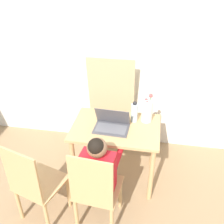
# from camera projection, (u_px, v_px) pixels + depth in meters

# --- Properties ---
(wall_back) EXTENTS (6.40, 0.05, 2.50)m
(wall_back) POSITION_uv_depth(u_px,v_px,m) (113.00, 52.00, 3.10)
(wall_back) COLOR white
(wall_back) RESTS_ON ground_plane
(dining_table) EXTENTS (0.92, 0.63, 0.72)m
(dining_table) POSITION_uv_depth(u_px,v_px,m) (116.00, 135.00, 2.80)
(dining_table) COLOR tan
(dining_table) RESTS_ON ground_plane
(chair_occupied) EXTENTS (0.43, 0.43, 0.93)m
(chair_occupied) POSITION_uv_depth(u_px,v_px,m) (96.00, 190.00, 2.33)
(chair_occupied) COLOR tan
(chair_occupied) RESTS_ON ground_plane
(chair_spare) EXTENTS (0.50, 0.50, 0.93)m
(chair_spare) POSITION_uv_depth(u_px,v_px,m) (35.00, 184.00, 2.39)
(chair_spare) COLOR tan
(chair_spare) RESTS_ON ground_plane
(person_seated) EXTENTS (0.35, 0.45, 0.99)m
(person_seated) POSITION_uv_depth(u_px,v_px,m) (100.00, 168.00, 2.36)
(person_seated) COLOR red
(person_seated) RESTS_ON ground_plane
(laptop) EXTENTS (0.36, 0.25, 0.22)m
(laptop) POSITION_uv_depth(u_px,v_px,m) (112.00, 124.00, 2.69)
(laptop) COLOR #4C4C51
(laptop) RESTS_ON dining_table
(flower_vase) EXTENTS (0.12, 0.12, 0.33)m
(flower_vase) POSITION_uv_depth(u_px,v_px,m) (147.00, 110.00, 2.76)
(flower_vase) COLOR silver
(flower_vase) RESTS_ON dining_table
(water_bottle) EXTENTS (0.07, 0.07, 0.23)m
(water_bottle) POSITION_uv_depth(u_px,v_px,m) (134.00, 112.00, 2.77)
(water_bottle) COLOR silver
(water_bottle) RESTS_ON dining_table
(cardboard_panel) EXTENTS (0.57, 0.19, 1.26)m
(cardboard_panel) POSITION_uv_depth(u_px,v_px,m) (112.00, 104.00, 3.31)
(cardboard_panel) COLOR tan
(cardboard_panel) RESTS_ON ground_plane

